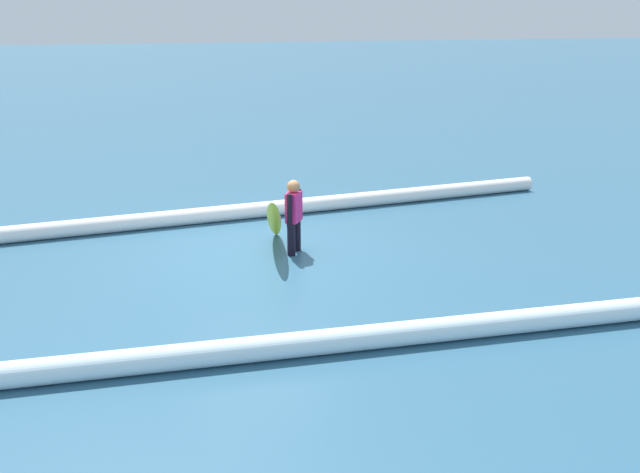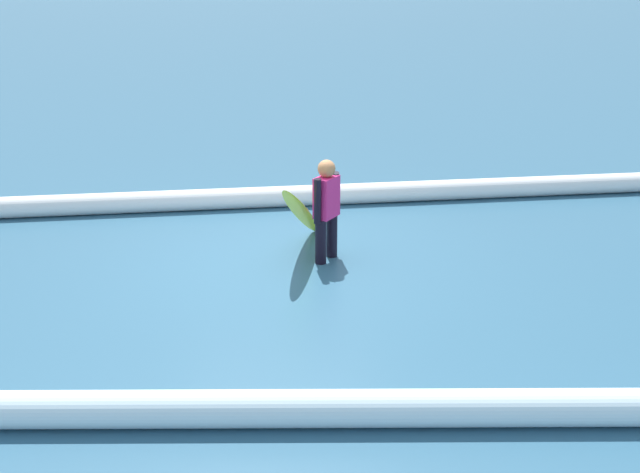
% 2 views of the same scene
% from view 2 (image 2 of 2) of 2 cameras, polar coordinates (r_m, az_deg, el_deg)
% --- Properties ---
extents(ground_plane, '(181.47, 181.47, 0.00)m').
position_cam_2_polar(ground_plane, '(9.98, -2.95, -1.66)').
color(ground_plane, '#2F5D78').
extents(surfer, '(0.36, 0.53, 1.30)m').
position_cam_2_polar(surfer, '(9.72, 0.47, 2.27)').
color(surfer, black).
rests_on(surfer, ground_plane).
extents(surfboard, '(0.70, 1.87, 1.16)m').
position_cam_2_polar(surfboard, '(9.94, -1.34, 1.73)').
color(surfboard, yellow).
rests_on(surfboard, ground_plane).
extents(wave_crest_foreground, '(17.98, 1.54, 0.32)m').
position_cam_2_polar(wave_crest_foreground, '(12.04, -12.66, 2.46)').
color(wave_crest_foreground, white).
rests_on(wave_crest_foreground, ground_plane).
extents(wave_crest_midground, '(14.29, 1.21, 0.31)m').
position_cam_2_polar(wave_crest_midground, '(6.56, 3.82, -12.33)').
color(wave_crest_midground, white).
rests_on(wave_crest_midground, ground_plane).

